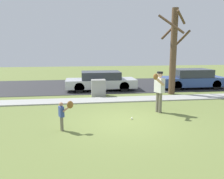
{
  "coord_description": "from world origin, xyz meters",
  "views": [
    {
      "loc": [
        -1.59,
        -8.15,
        2.75
      ],
      "look_at": [
        -0.24,
        1.36,
        1.0
      ],
      "focal_mm": 36.23,
      "sensor_mm": 36.0,
      "label": 1
    }
  ],
  "objects_px": {
    "utility_cabinet": "(98,88)",
    "parked_sedan_silver": "(101,81)",
    "person_child": "(64,111)",
    "person_adult": "(159,87)",
    "street_tree_near": "(174,49)",
    "baseball": "(132,118)",
    "parked_wagon_blue": "(191,79)"
  },
  "relations": [
    {
      "from": "person_adult",
      "to": "street_tree_near",
      "type": "height_order",
      "value": "street_tree_near"
    },
    {
      "from": "baseball",
      "to": "person_child",
      "type": "bearing_deg",
      "value": -160.74
    },
    {
      "from": "parked_wagon_blue",
      "to": "street_tree_near",
      "type": "bearing_deg",
      "value": -140.64
    },
    {
      "from": "parked_sedan_silver",
      "to": "utility_cabinet",
      "type": "bearing_deg",
      "value": -99.66
    },
    {
      "from": "person_child",
      "to": "street_tree_near",
      "type": "bearing_deg",
      "value": 19.08
    },
    {
      "from": "parked_wagon_blue",
      "to": "utility_cabinet",
      "type": "bearing_deg",
      "value": -165.32
    },
    {
      "from": "person_child",
      "to": "street_tree_near",
      "type": "relative_size",
      "value": 0.2
    },
    {
      "from": "person_adult",
      "to": "parked_wagon_blue",
      "type": "bearing_deg",
      "value": -150.89
    },
    {
      "from": "street_tree_near",
      "to": "parked_sedan_silver",
      "type": "bearing_deg",
      "value": 155.01
    },
    {
      "from": "utility_cabinet",
      "to": "parked_wagon_blue",
      "type": "bearing_deg",
      "value": 14.68
    },
    {
      "from": "utility_cabinet",
      "to": "street_tree_near",
      "type": "height_order",
      "value": "street_tree_near"
    },
    {
      "from": "person_child",
      "to": "parked_wagon_blue",
      "type": "bearing_deg",
      "value": 18.42
    },
    {
      "from": "baseball",
      "to": "utility_cabinet",
      "type": "height_order",
      "value": "utility_cabinet"
    },
    {
      "from": "person_adult",
      "to": "person_child",
      "type": "bearing_deg",
      "value": 0.33
    },
    {
      "from": "person_child",
      "to": "parked_wagon_blue",
      "type": "height_order",
      "value": "parked_wagon_blue"
    },
    {
      "from": "utility_cabinet",
      "to": "parked_wagon_blue",
      "type": "distance_m",
      "value": 6.88
    },
    {
      "from": "person_adult",
      "to": "street_tree_near",
      "type": "relative_size",
      "value": 0.35
    },
    {
      "from": "person_adult",
      "to": "street_tree_near",
      "type": "bearing_deg",
      "value": -142.86
    },
    {
      "from": "person_child",
      "to": "parked_sedan_silver",
      "type": "xyz_separation_m",
      "value": [
        1.93,
        7.41,
        -0.05
      ]
    },
    {
      "from": "utility_cabinet",
      "to": "parked_sedan_silver",
      "type": "bearing_deg",
      "value": 80.34
    },
    {
      "from": "person_child",
      "to": "person_adult",
      "type": "bearing_deg",
      "value": 0.33
    },
    {
      "from": "utility_cabinet",
      "to": "street_tree_near",
      "type": "relative_size",
      "value": 0.19
    },
    {
      "from": "person_child",
      "to": "baseball",
      "type": "relative_size",
      "value": 13.95
    },
    {
      "from": "person_child",
      "to": "parked_wagon_blue",
      "type": "xyz_separation_m",
      "value": [
        8.26,
        7.25,
        -0.01
      ]
    },
    {
      "from": "baseball",
      "to": "street_tree_near",
      "type": "height_order",
      "value": "street_tree_near"
    },
    {
      "from": "utility_cabinet",
      "to": "parked_wagon_blue",
      "type": "height_order",
      "value": "parked_wagon_blue"
    },
    {
      "from": "street_tree_near",
      "to": "baseball",
      "type": "bearing_deg",
      "value": -127.69
    },
    {
      "from": "person_adult",
      "to": "baseball",
      "type": "bearing_deg",
      "value": 7.18
    },
    {
      "from": "person_adult",
      "to": "parked_sedan_silver",
      "type": "relative_size",
      "value": 0.39
    },
    {
      "from": "baseball",
      "to": "parked_wagon_blue",
      "type": "height_order",
      "value": "parked_wagon_blue"
    },
    {
      "from": "person_adult",
      "to": "person_child",
      "type": "xyz_separation_m",
      "value": [
        -3.89,
        -1.67,
        -0.44
      ]
    },
    {
      "from": "person_child",
      "to": "street_tree_near",
      "type": "height_order",
      "value": "street_tree_near"
    }
  ]
}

